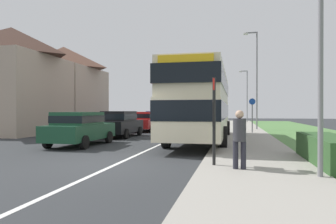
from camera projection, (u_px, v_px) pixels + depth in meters
The scene contains 16 objects.
ground_plane at pixel (115, 165), 9.39m from camera, with size 120.00×120.00×0.00m, color #2D3033.
lane_marking_centre at pixel (169, 140), 17.21m from camera, with size 0.14×60.00×0.01m, color silver.
pavement_near_side at pixel (248, 145), 14.36m from camera, with size 3.20×68.00×0.12m, color #9E998E.
roadside_hedge at pixel (330, 152), 9.03m from camera, with size 1.10×4.09×0.90m, color #2D5128.
double_decker_bus at pixel (202, 102), 16.41m from camera, with size 2.80×11.55×3.70m.
parked_car_dark_green at pixel (80, 127), 14.55m from camera, with size 1.96×4.22×1.59m.
parked_car_black at pixel (120, 123), 19.36m from camera, with size 1.90×4.24×1.63m.
parked_car_red at pixel (145, 121), 24.56m from camera, with size 1.92×4.16×1.57m.
parked_car_blue at pixel (158, 119), 29.33m from camera, with size 1.97×4.05×1.61m.
pedestrian_at_stop at pixel (240, 137), 8.10m from camera, with size 0.34×0.34×1.67m.
bus_stop_sign at pixel (214, 115), 8.70m from camera, with size 0.09×0.52×2.60m.
cycle_route_sign at pixel (252, 114), 21.60m from camera, with size 0.44×0.08×2.52m.
street_lamp_near at pixel (316, 7), 7.17m from camera, with size 1.14×0.20×7.05m.
street_lamp_mid at pixel (256, 75), 25.52m from camera, with size 1.14×0.20×8.21m.
street_lamp_far at pixel (246, 93), 41.78m from camera, with size 1.14×0.20×7.10m.
house_terrace_far_side at pixel (41, 85), 25.40m from camera, with size 6.17×13.60×7.65m.
Camera 1 is at (3.57, -8.83, 1.66)m, focal length 32.89 mm.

